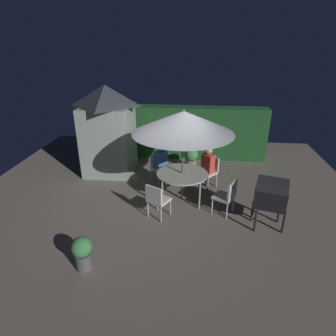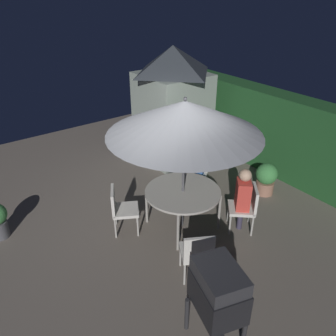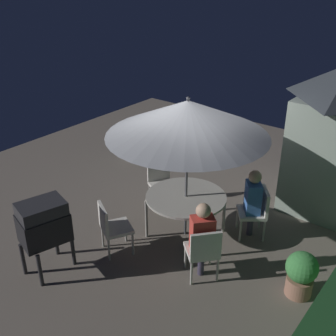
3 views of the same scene
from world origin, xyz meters
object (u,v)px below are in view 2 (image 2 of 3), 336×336
(patio_umbrella, at_px, (185,118))
(person_in_blue, at_px, (196,162))
(garden_shed, at_px, (173,104))
(chair_near_shed, at_px, (246,205))
(bbq_grill, at_px, (218,291))
(chair_toward_house, at_px, (197,252))
(chair_toward_hedge, at_px, (121,207))
(potted_plant_by_shed, at_px, (266,178))
(person_in_red, at_px, (243,193))
(chair_far_side, at_px, (196,171))
(patio_table, at_px, (183,193))

(patio_umbrella, xyz_separation_m, person_in_blue, (-0.69, 0.90, -1.38))
(garden_shed, height_order, chair_near_shed, garden_shed)
(person_in_blue, bearing_deg, patio_umbrella, -52.44)
(garden_shed, height_order, bbq_grill, garden_shed)
(chair_toward_house, bearing_deg, chair_toward_hedge, -168.42)
(potted_plant_by_shed, height_order, person_in_blue, person_in_blue)
(potted_plant_by_shed, height_order, person_in_red, person_in_red)
(patio_umbrella, height_order, potted_plant_by_shed, patio_umbrella)
(patio_umbrella, height_order, chair_toward_hedge, patio_umbrella)
(bbq_grill, bearing_deg, chair_toward_house, 152.71)
(garden_shed, relative_size, potted_plant_by_shed, 3.97)
(chair_near_shed, relative_size, potted_plant_by_shed, 1.27)
(chair_toward_hedge, distance_m, person_in_blue, 1.92)
(person_in_red, bearing_deg, chair_toward_hedge, -124.84)
(patio_umbrella, relative_size, chair_toward_hedge, 2.89)
(potted_plant_by_shed, xyz_separation_m, person_in_red, (0.52, -1.35, 0.40))
(chair_far_side, height_order, chair_toward_hedge, same)
(bbq_grill, height_order, person_in_blue, person_in_blue)
(garden_shed, relative_size, chair_toward_hedge, 3.14)
(person_in_red, relative_size, person_in_blue, 1.00)
(chair_near_shed, bearing_deg, potted_plant_by_shed, 114.24)
(chair_far_side, relative_size, potted_plant_by_shed, 1.27)
(patio_umbrella, distance_m, chair_near_shed, 2.01)
(person_in_red, bearing_deg, bbq_grill, -54.77)
(chair_far_side, relative_size, chair_toward_hedge, 1.00)
(garden_shed, relative_size, patio_umbrella, 1.09)
(patio_table, distance_m, chair_far_side, 1.24)
(patio_umbrella, relative_size, chair_far_side, 2.89)
(chair_toward_hedge, bearing_deg, bbq_grill, -2.71)
(patio_table, distance_m, person_in_red, 1.08)
(chair_toward_house, height_order, person_in_blue, person_in_blue)
(chair_toward_house, bearing_deg, patio_table, 150.78)
(chair_far_side, height_order, person_in_red, person_in_red)
(chair_toward_house, xyz_separation_m, person_in_red, (-0.45, 1.45, 0.26))
(potted_plant_by_shed, distance_m, person_in_blue, 1.59)
(patio_table, xyz_separation_m, chair_near_shed, (0.76, 0.87, -0.20))
(chair_toward_house, distance_m, potted_plant_by_shed, 2.97)
(garden_shed, relative_size, chair_toward_house, 3.14)
(person_in_blue, bearing_deg, chair_far_side, 127.56)
(chair_toward_house, xyz_separation_m, potted_plant_by_shed, (-0.97, 2.80, -0.14))
(garden_shed, xyz_separation_m, chair_toward_hedge, (1.92, -2.63, -0.92))
(patio_umbrella, relative_size, bbq_grill, 2.17)
(chair_far_side, distance_m, chair_toward_house, 2.49)
(patio_umbrella, bearing_deg, potted_plant_by_shed, 85.12)
(bbq_grill, distance_m, potted_plant_by_shed, 3.81)
(bbq_grill, relative_size, chair_near_shed, 1.33)
(chair_near_shed, relative_size, chair_toward_hedge, 1.00)
(patio_table, height_order, chair_toward_house, chair_toward_house)
(patio_umbrella, xyz_separation_m, person_in_red, (0.71, 0.81, -1.38))
(bbq_grill, xyz_separation_m, chair_near_shed, (-1.30, 1.99, -0.33))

